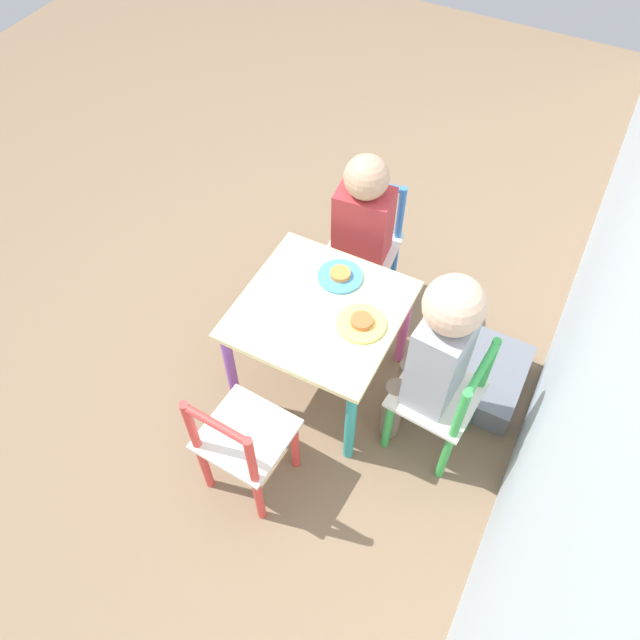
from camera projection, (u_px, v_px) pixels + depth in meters
name	position (u px, v px, depth m)	size (l,w,h in m)	color
ground_plane	(320.00, 379.00, 2.38)	(6.00, 6.00, 0.00)	#7F664C
kids_table	(320.00, 321.00, 2.09)	(0.52, 0.52, 0.44)	beige
chair_blue	(364.00, 248.00, 2.44)	(0.28, 0.28, 0.54)	silver
chair_green	(442.00, 401.00, 2.02)	(0.28, 0.28, 0.54)	silver
chair_red	(243.00, 443.00, 1.93)	(0.28, 0.28, 0.54)	silver
child_left	(361.00, 226.00, 2.26)	(0.22, 0.21, 0.73)	#7A6B5B
child_back	(436.00, 352.00, 1.85)	(0.21, 0.23, 0.82)	#7A6B5B
plate_left	(340.00, 276.00, 2.11)	(0.16, 0.16, 0.03)	#4C9EE0
plate_back	(361.00, 323.00, 1.99)	(0.16, 0.16, 0.03)	#EADB66
storage_bin	(489.00, 378.00, 2.32)	(0.35, 0.24, 0.11)	slate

